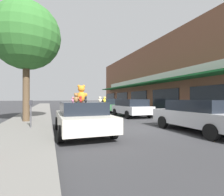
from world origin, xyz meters
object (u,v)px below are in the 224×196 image
at_px(teddy_bear_cream, 100,100).
at_px(teddy_bear_black, 86,100).
at_px(teddy_bear_pink, 73,100).
at_px(street_tree, 26,36).
at_px(parked_car_far_center, 131,107).
at_px(plush_art_car, 82,117).
at_px(teddy_bear_yellow, 105,100).
at_px(parked_car_far_right, 111,105).
at_px(teddy_bear_teal, 78,98).
at_px(teddy_bear_blue, 82,98).
at_px(parked_car_far_left, 200,115).
at_px(parking_meter, 31,110).
at_px(teddy_bear_giant, 81,94).
at_px(teddy_bear_red, 81,99).
at_px(teddy_bear_brown, 76,98).

bearing_deg(teddy_bear_cream, teddy_bear_black, 36.01).
height_order(teddy_bear_pink, street_tree, street_tree).
bearing_deg(street_tree, teddy_bear_pink, -60.58).
relative_size(teddy_bear_cream, parked_car_far_center, 0.05).
bearing_deg(plush_art_car, teddy_bear_black, -92.70).
distance_m(teddy_bear_yellow, parked_car_far_right, 12.61).
bearing_deg(teddy_bear_teal, parked_car_far_right, -140.73).
relative_size(teddy_bear_blue, teddy_bear_cream, 1.41).
bearing_deg(teddy_bear_black, teddy_bear_teal, -138.59).
xyz_separation_m(teddy_bear_pink, teddy_bear_cream, (0.90, -1.11, 0.00)).
height_order(parked_car_far_left, street_tree, street_tree).
distance_m(parked_car_far_left, parking_meter, 7.81).
bearing_deg(teddy_bear_giant, teddy_bear_red, 77.77).
xyz_separation_m(parked_car_far_right, parking_meter, (-7.25, -9.31, 0.19)).
height_order(teddy_bear_giant, parked_car_far_left, teddy_bear_giant).
relative_size(teddy_bear_yellow, teddy_bear_teal, 0.64).
distance_m(teddy_bear_pink, teddy_bear_cream, 1.43).
bearing_deg(teddy_bear_brown, teddy_bear_black, 173.47).
bearing_deg(teddy_bear_yellow, street_tree, -86.39).
bearing_deg(teddy_bear_black, street_tree, -110.97).
height_order(teddy_bear_pink, teddy_bear_brown, teddy_bear_brown).
bearing_deg(teddy_bear_blue, parked_car_far_center, -107.46).
relative_size(teddy_bear_giant, teddy_bear_black, 3.29).
relative_size(teddy_bear_yellow, street_tree, 0.03).
height_order(plush_art_car, street_tree, street_tree).
height_order(teddy_bear_blue, street_tree, street_tree).
bearing_deg(teddy_bear_pink, parked_car_far_right, -154.47).
xyz_separation_m(teddy_bear_giant, teddy_bear_pink, (-0.38, -0.10, -0.26)).
bearing_deg(teddy_bear_red, teddy_bear_black, 54.73).
bearing_deg(teddy_bear_cream, plush_art_car, -33.40).
bearing_deg(teddy_bear_red, teddy_bear_teal, -143.53).
distance_m(teddy_bear_black, teddy_bear_cream, 0.58).
bearing_deg(teddy_bear_brown, teddy_bear_giant, -74.50).
bearing_deg(street_tree, teddy_bear_brown, -65.19).
bearing_deg(parked_car_far_center, teddy_bear_yellow, -123.57).
distance_m(teddy_bear_teal, parked_car_far_center, 6.91).
xyz_separation_m(teddy_bear_yellow, teddy_bear_cream, (-0.17, 0.02, 0.00)).
distance_m(parked_car_far_right, parking_meter, 11.80).
relative_size(teddy_bear_pink, teddy_bear_black, 0.97).
distance_m(teddy_bear_pink, teddy_bear_black, 1.22).
relative_size(teddy_bear_teal, parking_meter, 0.27).
bearing_deg(plush_art_car, parking_meter, 145.93).
xyz_separation_m(teddy_bear_teal, parked_car_far_left, (5.12, -2.50, -0.75)).
bearing_deg(teddy_bear_blue, teddy_bear_yellow, 133.75).
relative_size(plush_art_car, teddy_bear_red, 16.94).
height_order(teddy_bear_blue, parked_car_far_right, teddy_bear_blue).
xyz_separation_m(plush_art_car, teddy_bear_blue, (0.18, 0.96, 0.79)).
bearing_deg(parked_car_far_right, teddy_bear_giant, -115.78).
distance_m(teddy_bear_red, parked_car_far_center, 8.19).
relative_size(teddy_bear_brown, teddy_bear_black, 1.61).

